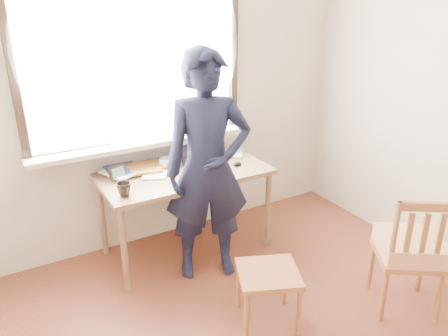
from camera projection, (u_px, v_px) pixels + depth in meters
room_shell at (301, 95)px, 2.02m from camera, size 3.52×4.02×2.61m
desk at (185, 180)px, 3.56m from camera, size 1.36×0.68×0.73m
laptop at (202, 164)px, 3.55m from camera, size 0.38×0.33×0.22m
mug_white at (165, 163)px, 3.59m from camera, size 0.16×0.16×0.09m
mug_dark at (124, 189)px, 3.09m from camera, size 0.15×0.15×0.10m
mouse at (237, 164)px, 3.64m from camera, size 0.08×0.06×0.03m
desk_clutter at (153, 166)px, 3.58m from camera, size 0.74×0.51×0.05m
book_a at (137, 169)px, 3.56m from camera, size 0.24×0.29×0.02m
book_b at (223, 153)px, 3.91m from camera, size 0.28×0.30×0.02m
picture_frame at (118, 174)px, 3.35m from camera, size 0.14×0.06×0.11m
work_chair at (268, 279)px, 2.85m from camera, size 0.51×0.50×0.40m
side_chair at (410, 249)px, 2.94m from camera, size 0.57×0.57×0.90m
person at (208, 169)px, 3.20m from camera, size 0.74×0.59×1.75m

